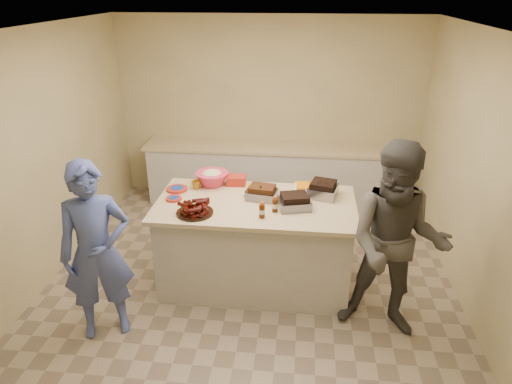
# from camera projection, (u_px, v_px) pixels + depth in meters

# --- Properties ---
(room) EXTENTS (4.50, 5.00, 2.70)m
(room) POSITION_uv_depth(u_px,v_px,m) (249.00, 286.00, 5.08)
(room) COLOR #C8B882
(room) RESTS_ON ground
(back_counter) EXTENTS (3.60, 0.64, 0.90)m
(back_counter) POSITION_uv_depth(u_px,v_px,m) (266.00, 174.00, 6.88)
(back_counter) COLOR beige
(back_counter) RESTS_ON ground
(island) EXTENTS (2.09, 1.11, 0.99)m
(island) POSITION_uv_depth(u_px,v_px,m) (256.00, 281.00, 5.17)
(island) COLOR beige
(island) RESTS_ON ground
(rib_platter) EXTENTS (0.47, 0.47, 0.15)m
(rib_platter) POSITION_uv_depth(u_px,v_px,m) (195.00, 213.00, 4.54)
(rib_platter) COLOR #3D0803
(rib_platter) RESTS_ON island
(pulled_pork_tray) EXTENTS (0.34, 0.28, 0.09)m
(pulled_pork_tray) POSITION_uv_depth(u_px,v_px,m) (262.00, 199.00, 4.85)
(pulled_pork_tray) COLOR #47230F
(pulled_pork_tray) RESTS_ON island
(brisket_tray) EXTENTS (0.37, 0.33, 0.09)m
(brisket_tray) POSITION_uv_depth(u_px,v_px,m) (294.00, 208.00, 4.65)
(brisket_tray) COLOR black
(brisket_tray) RESTS_ON island
(roasting_pan) EXTENTS (0.35, 0.35, 0.12)m
(roasting_pan) POSITION_uv_depth(u_px,v_px,m) (322.00, 196.00, 4.91)
(roasting_pan) COLOR gray
(roasting_pan) RESTS_ON island
(coleslaw_bowl) EXTENTS (0.38, 0.38, 0.26)m
(coleslaw_bowl) POSITION_uv_depth(u_px,v_px,m) (212.00, 185.00, 5.18)
(coleslaw_bowl) COLOR #CB2D4F
(coleslaw_bowl) RESTS_ON island
(sausage_plate) EXTENTS (0.32, 0.32, 0.05)m
(sausage_plate) POSITION_uv_depth(u_px,v_px,m) (257.00, 194.00, 4.95)
(sausage_plate) COLOR silver
(sausage_plate) RESTS_ON island
(mac_cheese_dish) EXTENTS (0.31, 0.23, 0.08)m
(mac_cheese_dish) POSITION_uv_depth(u_px,v_px,m) (309.00, 191.00, 5.01)
(mac_cheese_dish) COLOR orange
(mac_cheese_dish) RESTS_ON island
(bbq_bottle_a) EXTENTS (0.06, 0.06, 0.17)m
(bbq_bottle_a) POSITION_uv_depth(u_px,v_px,m) (262.00, 217.00, 4.46)
(bbq_bottle_a) COLOR #3D1904
(bbq_bottle_a) RESTS_ON island
(bbq_bottle_b) EXTENTS (0.06, 0.06, 0.17)m
(bbq_bottle_b) POSITION_uv_depth(u_px,v_px,m) (275.00, 212.00, 4.57)
(bbq_bottle_b) COLOR #3D1904
(bbq_bottle_b) RESTS_ON island
(mustard_bottle) EXTENTS (0.05, 0.05, 0.13)m
(mustard_bottle) POSITION_uv_depth(u_px,v_px,m) (249.00, 194.00, 4.94)
(mustard_bottle) COLOR #E19F05
(mustard_bottle) RESTS_ON island
(sauce_bowl) EXTENTS (0.13, 0.04, 0.13)m
(sauce_bowl) POSITION_uv_depth(u_px,v_px,m) (253.00, 198.00, 4.87)
(sauce_bowl) COLOR silver
(sauce_bowl) RESTS_ON island
(plate_stack_large) EXTENTS (0.23, 0.23, 0.03)m
(plate_stack_large) POSITION_uv_depth(u_px,v_px,m) (177.00, 190.00, 5.05)
(plate_stack_large) COLOR #A42317
(plate_stack_large) RESTS_ON island
(plate_stack_small) EXTENTS (0.17, 0.17, 0.02)m
(plate_stack_small) POSITION_uv_depth(u_px,v_px,m) (174.00, 200.00, 4.83)
(plate_stack_small) COLOR #A42317
(plate_stack_small) RESTS_ON island
(plastic_cup) EXTENTS (0.10, 0.10, 0.10)m
(plastic_cup) POSITION_uv_depth(u_px,v_px,m) (196.00, 189.00, 5.08)
(plastic_cup) COLOR #9B630E
(plastic_cup) RESTS_ON island
(basket_stack) EXTENTS (0.22, 0.17, 0.11)m
(basket_stack) POSITION_uv_depth(u_px,v_px,m) (236.00, 185.00, 5.19)
(basket_stack) COLOR #A42317
(basket_stack) RESTS_ON island
(guest_blue) EXTENTS (1.27, 1.85, 0.42)m
(guest_blue) POSITION_uv_depth(u_px,v_px,m) (110.00, 328.00, 4.46)
(guest_blue) COLOR #485AA5
(guest_blue) RESTS_ON ground
(guest_gray) EXTENTS (1.30, 2.05, 0.72)m
(guest_gray) POSITION_uv_depth(u_px,v_px,m) (384.00, 327.00, 4.48)
(guest_gray) COLOR #54524C
(guest_gray) RESTS_ON ground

